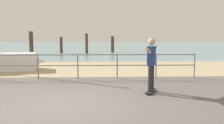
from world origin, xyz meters
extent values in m
cube|color=#605B56|center=(0.00, -1.00, 0.00)|extent=(24.00, 10.00, 0.04)
cube|color=tan|center=(0.00, 7.00, 0.00)|extent=(24.00, 6.00, 0.04)
cube|color=#75939E|center=(0.00, 35.00, 0.00)|extent=(72.00, 50.00, 0.04)
cylinder|color=slate|center=(-1.79, 3.60, 0.53)|extent=(0.05, 0.05, 1.05)
cylinder|color=slate|center=(-0.16, 3.60, 0.53)|extent=(0.05, 0.05, 1.05)
cylinder|color=slate|center=(1.46, 3.60, 0.53)|extent=(0.05, 0.05, 1.05)
cylinder|color=slate|center=(3.09, 3.60, 0.53)|extent=(0.05, 0.05, 1.05)
cylinder|color=slate|center=(4.72, 3.60, 0.53)|extent=(0.05, 0.05, 1.05)
cylinder|color=slate|center=(-1.79, 3.60, 1.02)|extent=(13.02, 0.04, 0.04)
cylinder|color=slate|center=(-1.79, 3.60, 0.58)|extent=(13.02, 0.04, 0.04)
cone|color=silver|center=(-2.69, 6.43, 0.45)|extent=(1.22, 0.96, 0.77)
cube|color=black|center=(2.39, 1.17, 0.07)|extent=(0.50, 0.81, 0.02)
cylinder|color=#3FBF59|center=(2.43, 1.46, 0.03)|extent=(0.05, 0.07, 0.06)
cylinder|color=#3FBF59|center=(2.58, 1.40, 0.03)|extent=(0.05, 0.07, 0.06)
cylinder|color=#3FBF59|center=(2.21, 0.95, 0.03)|extent=(0.05, 0.07, 0.06)
cylinder|color=#3FBF59|center=(2.36, 0.88, 0.03)|extent=(0.05, 0.07, 0.06)
cylinder|color=#26262B|center=(2.44, 1.28, 0.48)|extent=(0.14, 0.14, 0.80)
cylinder|color=#26262B|center=(2.35, 1.06, 0.48)|extent=(0.14, 0.14, 0.80)
cube|color=navy|center=(2.39, 1.17, 1.18)|extent=(0.33, 0.41, 0.60)
sphere|color=tan|center=(2.39, 1.17, 1.62)|extent=(0.22, 0.22, 0.22)
cylinder|color=tan|center=(2.57, 1.58, 1.36)|extent=(0.30, 0.54, 0.23)
cylinder|color=tan|center=(2.22, 0.76, 1.36)|extent=(0.30, 0.54, 0.23)
cylinder|color=#513826|center=(-6.12, 16.93, 1.10)|extent=(0.39, 0.39, 2.21)
cylinder|color=#513826|center=(-3.46, 18.19, 0.83)|extent=(0.30, 0.30, 1.67)
cylinder|color=#513826|center=(-0.81, 17.54, 1.00)|extent=(0.28, 0.28, 2.01)
cylinder|color=#513826|center=(1.85, 19.20, 0.87)|extent=(0.35, 0.35, 1.73)
camera|label=1|loc=(0.92, -6.01, 1.81)|focal=37.53mm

